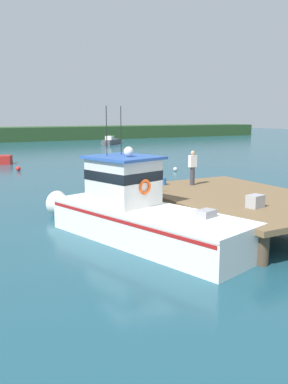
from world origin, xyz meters
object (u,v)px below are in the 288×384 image
Objects in this scene: bait_bucket at (163,181)px; main_fishing_boat at (135,212)px; moored_boat_far_right at (128,169)px; crate_stack_mid_dock at (255,201)px; deckhand_by_the_boat at (193,167)px; mooring_buoy_channel_marker at (175,169)px; moored_boat_off_the_point at (111,142)px; mooring_buoy_outer at (18,169)px.

main_fishing_boat is at bearing -133.03° from bait_bucket.
main_fishing_boat is at bearing -115.39° from moored_boat_far_right.
deckhand_by_the_boat is at bearing 80.95° from crate_stack_mid_dock.
moored_boat_far_right is at bearing 71.45° from bait_bucket.
moored_boat_off_the_point is at bearing 75.60° from mooring_buoy_channel_marker.
bait_bucket is at bearing 149.74° from deckhand_by_the_boat.
bait_bucket reaches higher than moored_boat_off_the_point.
mooring_buoy_channel_marker is at bearing 65.94° from crate_stack_mid_dock.
moored_boat_off_the_point is (15.39, 47.44, -0.97)m from crate_stack_mid_dock.
main_fishing_boat is 21.01m from mooring_buoy_outer.
crate_stack_mid_dock is 17.94m from moored_boat_far_right.
deckhand_by_the_boat is 13.77m from mooring_buoy_channel_marker.
mooring_buoy_channel_marker is (7.54, 16.89, -1.27)m from crate_stack_mid_dock.
main_fishing_boat is 4.91m from bait_bucket.
moored_boat_far_right is 11.81× the size of mooring_buoy_outer.
mooring_buoy_channel_marker is at bearing 54.55° from bait_bucket.
deckhand_by_the_boat is at bearing -102.44° from moored_boat_far_right.
mooring_buoy_outer reaches higher than mooring_buoy_channel_marker.
mooring_buoy_outer is (-4.43, 18.12, -1.87)m from deckhand_by_the_boat.
crate_stack_mid_dock is at bearing -85.98° from bait_bucket.
mooring_buoy_outer is at bearing 150.75° from mooring_buoy_channel_marker.
main_fishing_boat is at bearing -90.30° from mooring_buoy_outer.
main_fishing_boat is 18.58m from mooring_buoy_channel_marker.
main_fishing_boat reaches higher than crate_stack_mid_dock.
bait_bucket is at bearing -125.45° from mooring_buoy_channel_marker.
bait_bucket is 44.61m from moored_boat_off_the_point.
main_fishing_boat is 4.34m from crate_stack_mid_dock.
bait_bucket is at bearing -79.50° from mooring_buoy_outer.
mooring_buoy_outer is (-3.63, 23.15, -1.24)m from crate_stack_mid_dock.
deckhand_by_the_boat is at bearing -76.26° from mooring_buoy_outer.
bait_bucket is 0.07× the size of moored_boat_off_the_point.
moored_boat_far_right is at bearing 78.52° from crate_stack_mid_dock.
moored_boat_off_the_point is at bearing 51.95° from mooring_buoy_outer.
crate_stack_mid_dock is at bearing -99.05° from deckhand_by_the_boat.
crate_stack_mid_dock reaches higher than bait_bucket.
bait_bucket is 12.50m from moored_boat_far_right.
deckhand_by_the_boat is 44.88m from moored_boat_off_the_point.
mooring_buoy_outer is at bearing -128.05° from moored_boat_off_the_point.
bait_bucket is 1.05× the size of mooring_buoy_channel_marker.
crate_stack_mid_dock is 0.13× the size of moored_boat_off_the_point.
mooring_buoy_outer is at bearing 100.50° from bait_bucket.
mooring_buoy_channel_marker is (-7.84, -30.55, -0.30)m from moored_boat_off_the_point.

